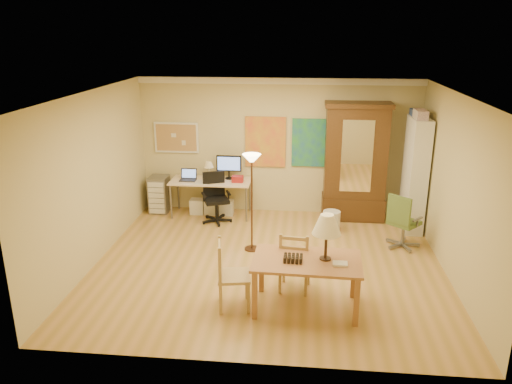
# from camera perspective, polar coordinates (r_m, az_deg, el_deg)

# --- Properties ---
(floor) EXTENTS (5.50, 5.50, 0.00)m
(floor) POSITION_cam_1_polar(r_m,az_deg,el_deg) (8.06, 1.37, -8.25)
(floor) COLOR #AB853C
(floor) RESTS_ON ground
(crown_molding) EXTENTS (5.50, 0.08, 0.12)m
(crown_molding) POSITION_cam_1_polar(r_m,az_deg,el_deg) (9.72, 2.63, 12.56)
(crown_molding) COLOR white
(crown_molding) RESTS_ON floor
(corkboard) EXTENTS (0.90, 0.04, 0.62)m
(corkboard) POSITION_cam_1_polar(r_m,az_deg,el_deg) (10.22, -9.08, 6.16)
(corkboard) COLOR tan
(corkboard) RESTS_ON floor
(art_panel_left) EXTENTS (0.80, 0.04, 1.00)m
(art_panel_left) POSITION_cam_1_polar(r_m,az_deg,el_deg) (9.93, 1.09, 5.75)
(art_panel_left) COLOR gold
(art_panel_left) RESTS_ON floor
(art_panel_right) EXTENTS (0.75, 0.04, 0.95)m
(art_panel_right) POSITION_cam_1_polar(r_m,az_deg,el_deg) (9.90, 6.31, 5.60)
(art_panel_right) COLOR #246590
(art_panel_right) RESTS_ON floor
(dining_table) EXTENTS (1.45, 0.90, 1.33)m
(dining_table) POSITION_cam_1_polar(r_m,az_deg,el_deg) (6.57, 6.65, -6.61)
(dining_table) COLOR brown
(dining_table) RESTS_ON floor
(ladder_chair_back) EXTENTS (0.47, 0.45, 0.91)m
(ladder_chair_back) POSITION_cam_1_polar(r_m,az_deg,el_deg) (7.15, 4.44, -8.10)
(ladder_chair_back) COLOR #A5834B
(ladder_chair_back) RESTS_ON floor
(ladder_chair_left) EXTENTS (0.49, 0.51, 0.96)m
(ladder_chair_left) POSITION_cam_1_polar(r_m,az_deg,el_deg) (6.74, -2.83, -9.63)
(ladder_chair_left) COLOR #A5834B
(ladder_chair_left) RESTS_ON floor
(torchiere_lamp) EXTENTS (0.30, 0.30, 1.67)m
(torchiere_lamp) POSITION_cam_1_polar(r_m,az_deg,el_deg) (8.10, -0.50, 2.07)
(torchiere_lamp) COLOR #462B1C
(torchiere_lamp) RESTS_ON floor
(computer_desk) EXTENTS (1.59, 0.70, 1.20)m
(computer_desk) POSITION_cam_1_polar(r_m,az_deg,el_deg) (10.03, -4.96, -0.17)
(computer_desk) COLOR beige
(computer_desk) RESTS_ON floor
(office_chair_black) EXTENTS (0.59, 0.59, 0.97)m
(office_chair_black) POSITION_cam_1_polar(r_m,az_deg,el_deg) (9.72, -4.58, -1.92)
(office_chair_black) COLOR black
(office_chair_black) RESTS_ON floor
(office_chair_green) EXTENTS (0.62, 0.62, 0.96)m
(office_chair_green) POSITION_cam_1_polar(r_m,az_deg,el_deg) (8.91, 16.35, -4.54)
(office_chair_green) COLOR slate
(office_chair_green) RESTS_ON floor
(drawer_cart) EXTENTS (0.37, 0.45, 0.74)m
(drawer_cart) POSITION_cam_1_polar(r_m,az_deg,el_deg) (10.35, -10.99, -0.26)
(drawer_cart) COLOR slate
(drawer_cart) RESTS_ON floor
(armoire) EXTENTS (1.24, 0.59, 2.29)m
(armoire) POSITION_cam_1_polar(r_m,az_deg,el_deg) (9.84, 11.21, 2.54)
(armoire) COLOR #3A2510
(armoire) RESTS_ON floor
(bookshelf) EXTENTS (0.31, 0.84, 2.10)m
(bookshelf) POSITION_cam_1_polar(r_m,az_deg,el_deg) (9.57, 17.68, 1.88)
(bookshelf) COLOR white
(bookshelf) RESTS_ON floor
(wastebin) EXTENTS (0.32, 0.32, 0.40)m
(wastebin) POSITION_cam_1_polar(r_m,az_deg,el_deg) (9.31, 8.61, -3.36)
(wastebin) COLOR silver
(wastebin) RESTS_ON floor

